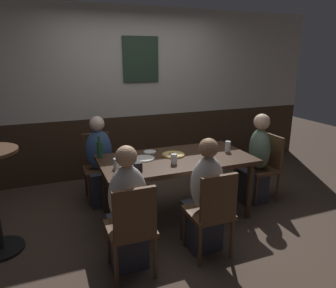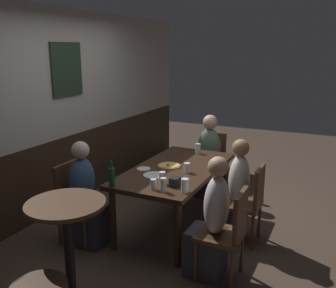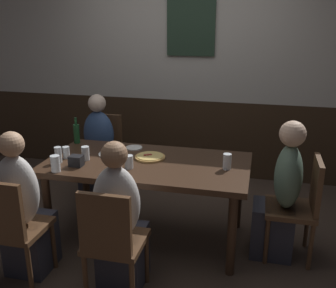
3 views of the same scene
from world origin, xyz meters
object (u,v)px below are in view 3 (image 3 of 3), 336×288
(chair_left_far, at_px, (104,149))
(person_head_east, at_px, (280,200))
(plate_white_large, at_px, (112,154))
(plate_white_small, at_px, (134,148))
(highball_clear, at_px, (85,154))
(pint_glass_stout, at_px, (129,163))
(chair_head_east, at_px, (300,203))
(pint_glass_amber, at_px, (227,163))
(beer_glass_tall, at_px, (58,156))
(dining_table, at_px, (147,170))
(condiment_caddy, at_px, (76,161))
(beer_bottle_green, at_px, (77,133))
(person_mid_near, at_px, (120,228))
(pizza, at_px, (150,157))
(chair_mid_near, at_px, (112,239))
(person_left_near, at_px, (24,215))
(tumbler_short, at_px, (55,165))
(tumbler_water, at_px, (66,153))
(person_left_far, at_px, (98,155))
(chair_left_near, at_px, (12,226))

(chair_left_far, distance_m, person_head_east, 2.09)
(plate_white_large, xyz_separation_m, plate_white_small, (0.14, 0.21, 0.00))
(highball_clear, relative_size, pint_glass_stout, 1.11)
(chair_head_east, xyz_separation_m, pint_glass_stout, (-1.40, -0.18, 0.29))
(chair_head_east, height_order, pint_glass_amber, chair_head_east)
(beer_glass_tall, bearing_deg, person_head_east, 6.02)
(chair_left_far, distance_m, chair_head_east, 2.24)
(dining_table, distance_m, condiment_caddy, 0.61)
(chair_left_far, xyz_separation_m, pint_glass_stout, (0.67, -1.05, 0.29))
(beer_bottle_green, bearing_deg, plate_white_large, -27.56)
(person_mid_near, relative_size, pizza, 4.30)
(chair_head_east, height_order, highball_clear, chair_head_east)
(beer_glass_tall, xyz_separation_m, pint_glass_stout, (0.63, 0.01, -0.01))
(dining_table, relative_size, highball_clear, 14.28)
(pint_glass_amber, distance_m, highball_clear, 1.22)
(pint_glass_stout, bearing_deg, pizza, 68.47)
(pint_glass_amber, xyz_separation_m, beer_bottle_green, (-1.51, 0.35, 0.05))
(pint_glass_stout, height_order, beer_bottle_green, beer_bottle_green)
(chair_mid_near, distance_m, pint_glass_amber, 1.14)
(plate_white_small, bearing_deg, beer_bottle_green, 177.27)
(person_left_near, relative_size, tumbler_short, 8.63)
(tumbler_water, bearing_deg, person_head_east, 2.52)
(beer_bottle_green, bearing_deg, person_left_far, 82.33)
(pizza, bearing_deg, person_left_near, -134.26)
(highball_clear, distance_m, plate_white_small, 0.51)
(person_left_far, xyz_separation_m, tumbler_short, (0.12, -1.10, 0.31))
(person_left_far, height_order, pint_glass_amber, person_left_far)
(chair_left_far, height_order, chair_head_east, same)
(beer_glass_tall, xyz_separation_m, plate_white_large, (0.37, 0.29, -0.05))
(chair_left_far, xyz_separation_m, tumbler_water, (0.05, -0.95, 0.29))
(chair_left_near, height_order, person_left_far, person_left_far)
(chair_head_east, height_order, person_head_east, person_head_east)
(pint_glass_amber, distance_m, plate_white_small, 0.96)
(person_left_near, bearing_deg, chair_mid_near, -11.82)
(dining_table, bearing_deg, plate_white_small, 125.55)
(person_left_far, distance_m, highball_clear, 0.88)
(chair_left_near, bearing_deg, beer_bottle_green, 92.36)
(dining_table, xyz_separation_m, chair_head_east, (1.29, 0.00, -0.16))
(pint_glass_amber, relative_size, pint_glass_stout, 1.19)
(chair_mid_near, relative_size, person_head_east, 0.75)
(tumbler_water, bearing_deg, plate_white_small, 37.94)
(pizza, distance_m, plate_white_large, 0.36)
(person_left_near, relative_size, plate_white_large, 4.81)
(chair_left_near, distance_m, pizza, 1.26)
(tumbler_water, xyz_separation_m, beer_bottle_green, (-0.10, 0.42, 0.06))
(chair_mid_near, relative_size, pint_glass_stout, 7.96)
(pint_glass_amber, bearing_deg, tumbler_water, -177.11)
(chair_mid_near, bearing_deg, pizza, 89.76)
(dining_table, relative_size, person_left_far, 1.53)
(person_left_far, bearing_deg, tumbler_water, -86.27)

